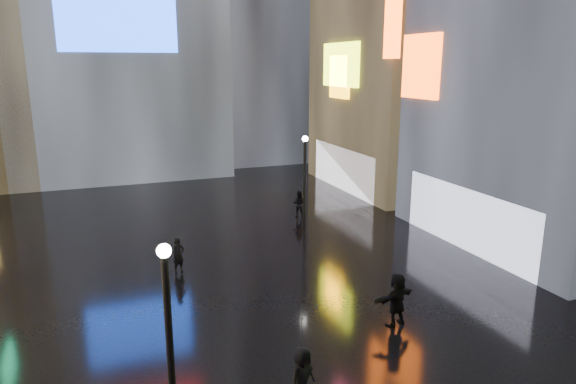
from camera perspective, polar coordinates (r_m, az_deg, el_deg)
ground at (r=24.09m, az=-6.89°, el=-7.25°), size 140.00×140.00×0.00m
lamp_near at (r=11.57m, az=-13.00°, el=-16.21°), size 0.30×0.30×5.20m
lamp_far at (r=26.33m, az=1.88°, el=1.39°), size 0.30×0.30×5.20m
pedestrian_4 at (r=14.21m, az=1.57°, el=-19.74°), size 0.94×0.82×1.61m
pedestrian_5 at (r=18.16m, az=11.99°, el=-11.60°), size 1.82×0.96×1.88m
pedestrian_6 at (r=22.55m, az=-12.07°, el=-6.89°), size 0.66×0.56×1.54m
pedestrian_7 at (r=29.97m, az=1.20°, el=-1.33°), size 0.94×0.89×1.54m
umbrella_2 at (r=13.55m, az=1.61°, el=-15.35°), size 1.14×1.15×0.88m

